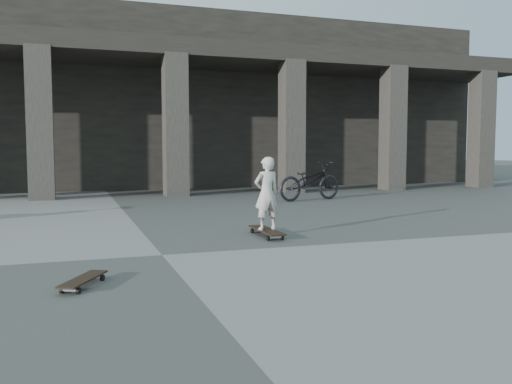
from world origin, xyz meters
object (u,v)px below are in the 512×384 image
object	(u,v)px
longboard	(267,231)
bicycle	(310,181)
skateboard_spare	(83,280)
child	(267,193)

from	to	relation	value
longboard	bicycle	world-z (taller)	bicycle
skateboard_spare	child	world-z (taller)	child
skateboard_spare	longboard	bearing A→B (deg)	-22.28
skateboard_spare	child	xyz separation A→B (m)	(2.76, 2.28, 0.60)
child	bicycle	bearing A→B (deg)	-129.92
skateboard_spare	bicycle	world-z (taller)	bicycle
skateboard_spare	bicycle	size ratio (longest dim) A/B	0.38
child	skateboard_spare	bearing A→B (deg)	30.75
child	bicycle	world-z (taller)	child
skateboard_spare	child	distance (m)	3.63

